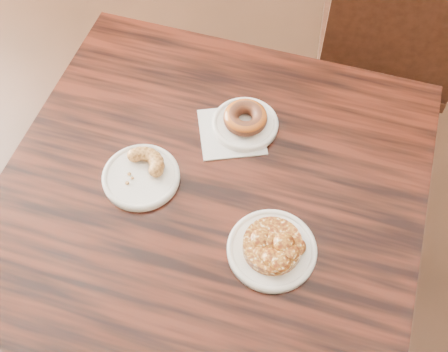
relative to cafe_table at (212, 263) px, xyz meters
The scene contains 10 objects.
floor 0.51m from the cafe_table, 61.40° to the left, with size 5.00×5.00×0.00m, color black.
cafe_table is the anchor object (origin of this frame).
chair_far 0.89m from the cafe_table, 80.80° to the left, with size 0.44×0.44×0.90m, color black, non-canonical shape.
napkin 0.41m from the cafe_table, 101.13° to the left, with size 0.14×0.14×0.00m, color silver.
plate_donut 0.43m from the cafe_table, 93.73° to the left, with size 0.15×0.15×0.01m, color white.
plate_cruller 0.41m from the cafe_table, 163.99° to the right, with size 0.17×0.17×0.01m, color white.
plate_fritter 0.42m from the cafe_table, 19.72° to the right, with size 0.18×0.18×0.01m, color white.
glazed_donut 0.45m from the cafe_table, 93.73° to the left, with size 0.10×0.10×0.04m, color brown.
apple_fritter 0.45m from the cafe_table, 19.72° to the right, with size 0.16×0.16×0.04m, color #451607, non-canonical shape.
cruller_fragment 0.43m from the cafe_table, 163.99° to the right, with size 0.11×0.11×0.03m, color brown, non-canonical shape.
Camera 1 is at (0.16, -0.82, 1.77)m, focal length 45.00 mm.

